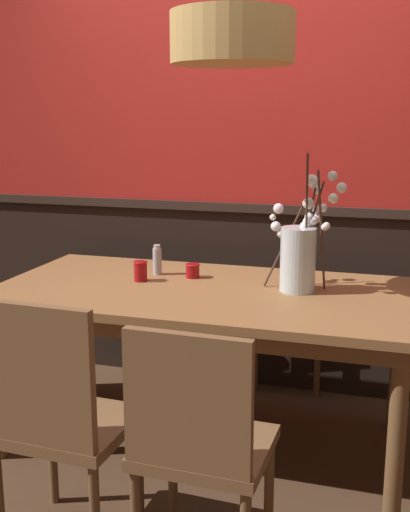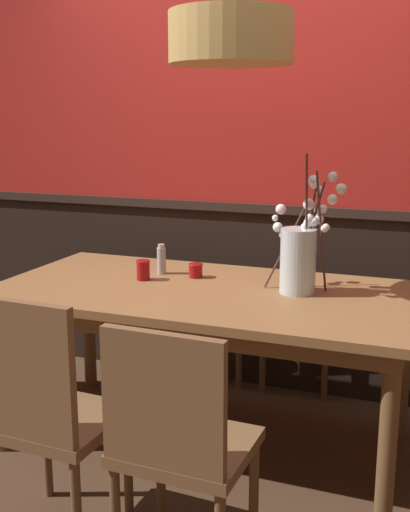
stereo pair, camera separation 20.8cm
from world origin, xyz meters
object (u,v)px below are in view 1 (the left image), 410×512
object	(u,v)px
chair_near_side_left	(56,414)
candle_holder_nearer_edge	(140,271)
chair_far_side_right	(292,292)
vase_with_blossoms	(300,253)
chair_near_side_right	(199,440)
chair_far_side_left	(207,290)
dining_table	(205,305)
condiment_bottle	(157,260)
candle_holder_nearer_center	(193,270)
pendant_lamp	(233,38)

from	to	relation	value
chair_near_side_left	candle_holder_nearer_edge	xyz separation A→B (m)	(-0.07, 0.96, 0.29)
chair_far_side_right	vase_with_blossoms	distance (m)	0.94
chair_near_side_right	chair_far_side_right	bearing A→B (deg)	89.56
chair_far_side_left	chair_near_side_left	xyz separation A→B (m)	(-0.01, -1.82, 0.03)
dining_table	condiment_bottle	xyz separation A→B (m)	(-0.31, 0.19, 0.15)
chair_near_side_right	candle_holder_nearer_edge	distance (m)	1.17
chair_near_side_right	condiment_bottle	size ratio (longest dim) A/B	6.07
chair_near_side_right	candle_holder_nearer_center	world-z (taller)	chair_near_side_right
dining_table	chair_near_side_right	bearing A→B (deg)	-74.59
chair_near_side_left	vase_with_blossoms	xyz separation A→B (m)	(0.69, 1.01, 0.41)
chair_far_side_left	chair_near_side_left	bearing A→B (deg)	-90.46
chair_far_side_right	condiment_bottle	distance (m)	0.98
chair_far_side_right	pendant_lamp	distance (m)	1.66
chair_far_side_left	chair_far_side_right	size ratio (longest dim) A/B	0.94
candle_holder_nearer_center	pendant_lamp	size ratio (longest dim) A/B	0.06
pendant_lamp	chair_near_side_right	bearing A→B (deg)	-82.19
vase_with_blossoms	pendant_lamp	xyz separation A→B (m)	(-0.29, -0.13, 0.93)
candle_holder_nearer_center	chair_far_side_left	bearing A→B (deg)	100.94
vase_with_blossoms	candle_holder_nearer_center	bearing A→B (deg)	170.93
chair_far_side_left	condiment_bottle	world-z (taller)	condiment_bottle
dining_table	chair_far_side_left	bearing A→B (deg)	105.93
chair_near_side_right	vase_with_blossoms	xyz separation A→B (m)	(0.17, 1.01, 0.43)
chair_far_side_left	candle_holder_nearer_edge	world-z (taller)	chair_far_side_left
chair_far_side_right	candle_holder_nearer_edge	xyz separation A→B (m)	(-0.61, -0.88, 0.29)
chair_far_side_left	vase_with_blossoms	xyz separation A→B (m)	(0.68, -0.81, 0.44)
dining_table	vase_with_blossoms	size ratio (longest dim) A/B	3.09
chair_far_side_right	candle_holder_nearer_center	size ratio (longest dim) A/B	13.16
chair_near_side_left	chair_far_side_right	size ratio (longest dim) A/B	1.01
dining_table	pendant_lamp	xyz separation A→B (m)	(0.13, -0.04, 1.18)
chair_far_side_right	condiment_bottle	size ratio (longest dim) A/B	6.30
chair_near_side_right	vase_with_blossoms	size ratio (longest dim) A/B	1.47
chair_far_side_right	dining_table	bearing A→B (deg)	-106.14
chair_far_side_right	vase_with_blossoms	size ratio (longest dim) A/B	1.52
dining_table	candle_holder_nearer_center	world-z (taller)	candle_holder_nearer_center
dining_table	pendant_lamp	size ratio (longest dim) A/B	1.63
dining_table	chair_near_side_right	xyz separation A→B (m)	(0.25, -0.91, -0.18)
dining_table	chair_near_side_right	size ratio (longest dim) A/B	2.11
chair_near_side_right	candle_holder_nearer_edge	world-z (taller)	chair_near_side_right
dining_table	condiment_bottle	bearing A→B (deg)	148.30
chair_near_side_right	vase_with_blossoms	world-z (taller)	vase_with_blossoms
chair_near_side_left	candle_holder_nearer_center	bearing A→B (deg)	82.03
candle_holder_nearer_edge	condiment_bottle	size ratio (longest dim) A/B	0.64
chair_far_side_right	candle_holder_nearer_edge	bearing A→B (deg)	-124.64
chair_far_side_right	condiment_bottle	xyz separation A→B (m)	(-0.58, -0.73, 0.31)
chair_far_side_left	vase_with_blossoms	bearing A→B (deg)	-49.83
chair_far_side_left	candle_holder_nearer_edge	xyz separation A→B (m)	(-0.08, -0.86, 0.32)
chair_far_side_left	pendant_lamp	bearing A→B (deg)	-67.51
dining_table	candle_holder_nearer_center	distance (m)	0.24
chair_near_side_right	pendant_lamp	xyz separation A→B (m)	(-0.12, 0.87, 1.36)
vase_with_blossoms	chair_far_side_left	bearing A→B (deg)	130.17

